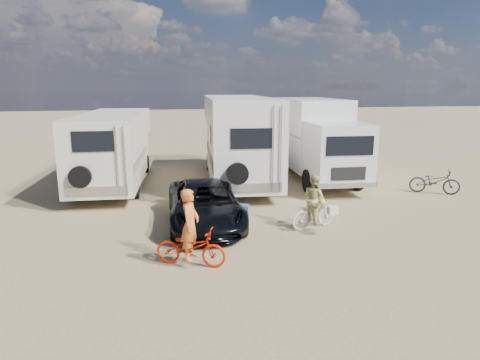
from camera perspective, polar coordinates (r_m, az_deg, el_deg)
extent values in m
plane|color=tan|center=(12.90, 6.26, -6.95)|extent=(140.00, 140.00, 0.00)
imported|color=black|center=(13.31, -4.87, -3.26)|extent=(2.46, 4.94, 1.34)
imported|color=red|center=(10.40, -6.76, -9.14)|extent=(1.88, 1.31, 0.94)
imported|color=#BBBA9F|center=(13.15, 10.07, -4.49)|extent=(1.66, 0.88, 0.96)
imported|color=orange|center=(10.25, -6.82, -7.00)|extent=(0.65, 0.76, 1.76)
imported|color=tan|center=(13.07, 10.12, -3.31)|extent=(0.76, 0.87, 1.53)
imported|color=#252725|center=(18.88, 25.08, -0.18)|extent=(2.00, 1.59, 1.02)
cube|color=#2C4F93|center=(14.21, 0.20, -4.18)|extent=(0.58, 0.51, 0.39)
cube|color=#7E5E48|center=(15.08, 10.44, -3.55)|extent=(0.49, 0.49, 0.32)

